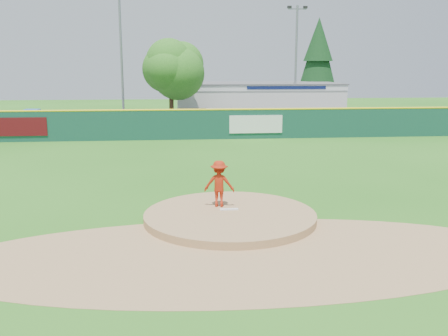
{
  "coord_description": "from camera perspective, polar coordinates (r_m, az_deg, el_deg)",
  "views": [
    {
      "loc": [
        -1.67,
        -15.24,
        4.85
      ],
      "look_at": [
        0.0,
        2.0,
        1.3
      ],
      "focal_mm": 40.0,
      "sensor_mm": 36.0,
      "label": 1
    }
  ],
  "objects": [
    {
      "name": "parking_lot",
      "position": [
        42.55,
        -3.25,
        5.03
      ],
      "size": [
        44.0,
        16.0,
        0.02
      ],
      "primitive_type": "cube",
      "color": "#38383A",
      "rests_on": "ground"
    },
    {
      "name": "outfield_fence",
      "position": [
        33.5,
        -2.64,
        5.12
      ],
      "size": [
        40.0,
        0.14,
        2.07
      ],
      "color": "#144236",
      "rests_on": "ground"
    },
    {
      "name": "pitching_rubber",
      "position": [
        16.29,
        0.58,
        -4.75
      ],
      "size": [
        0.6,
        0.15,
        0.04
      ],
      "primitive_type": "cube",
      "color": "white",
      "rests_on": "pitchers_mound"
    },
    {
      "name": "pitchers_mound",
      "position": [
        16.08,
        0.69,
        -5.97
      ],
      "size": [
        5.5,
        5.5,
        0.5
      ],
      "primitive_type": "cylinder",
      "color": "#9E774C",
      "rests_on": "ground"
    },
    {
      "name": "fence_banners",
      "position": [
        33.47,
        -9.6,
        4.81
      ],
      "size": [
        19.11,
        0.04,
        1.2
      ],
      "color": "#540C11",
      "rests_on": "ground"
    },
    {
      "name": "infield_dirt_arc",
      "position": [
        13.27,
        2.11,
        -9.84
      ],
      "size": [
        15.4,
        15.4,
        0.01
      ],
      "primitive_type": "cylinder",
      "color": "#9E774C",
      "rests_on": "ground"
    },
    {
      "name": "conifer_tree",
      "position": [
        53.31,
        10.69,
        12.13
      ],
      "size": [
        4.4,
        4.4,
        9.5
      ],
      "color": "#382314",
      "rests_on": "ground"
    },
    {
      "name": "deciduous_tree",
      "position": [
        40.25,
        -6.11,
        11.09
      ],
      "size": [
        5.6,
        5.6,
        7.36
      ],
      "color": "#382314",
      "rests_on": "ground"
    },
    {
      "name": "light_pole_left",
      "position": [
        42.48,
        -11.67,
        12.97
      ],
      "size": [
        1.75,
        0.25,
        11.0
      ],
      "color": "gray",
      "rests_on": "ground"
    },
    {
      "name": "ground",
      "position": [
        16.08,
        0.69,
        -5.97
      ],
      "size": [
        120.0,
        120.0,
        0.0
      ],
      "primitive_type": "plane",
      "color": "#286B19",
      "rests_on": "ground"
    },
    {
      "name": "light_pole_right",
      "position": [
        45.52,
        8.23,
        12.34
      ],
      "size": [
        1.75,
        0.25,
        10.0
      ],
      "color": "gray",
      "rests_on": "ground"
    },
    {
      "name": "pitcher",
      "position": [
        16.53,
        -0.55,
        -1.8
      ],
      "size": [
        1.09,
        0.74,
        1.55
      ],
      "primitive_type": "imported",
      "rotation": [
        0.0,
        0.0,
        2.96
      ],
      "color": "#A8230E",
      "rests_on": "pitchers_mound"
    },
    {
      "name": "playground_slide",
      "position": [
        40.7,
        -21.08,
        5.14
      ],
      "size": [
        1.05,
        2.97,
        1.64
      ],
      "color": "blue",
      "rests_on": "ground"
    },
    {
      "name": "pool_building_grp",
      "position": [
        47.96,
        3.73,
        7.75
      ],
      "size": [
        15.2,
        8.2,
        3.31
      ],
      "color": "silver",
      "rests_on": "ground"
    },
    {
      "name": "van",
      "position": [
        41.11,
        -1.44,
        5.86
      ],
      "size": [
        5.8,
        4.05,
        1.47
      ],
      "primitive_type": "imported",
      "rotation": [
        0.0,
        0.0,
        1.91
      ],
      "color": "white",
      "rests_on": "parking_lot"
    }
  ]
}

